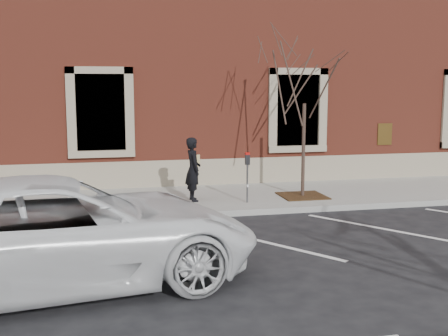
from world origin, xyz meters
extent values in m
plane|color=#28282B|center=(0.00, 0.00, 0.00)|extent=(120.00, 120.00, 0.00)
cube|color=#A3A299|center=(0.00, 1.75, 0.07)|extent=(40.00, 3.50, 0.15)
cube|color=#9E9E99|center=(0.00, -0.05, 0.07)|extent=(40.00, 0.12, 0.15)
cube|color=brown|center=(0.00, 7.75, 4.00)|extent=(40.00, 8.50, 8.00)
cube|color=gray|center=(0.00, 3.53, 0.55)|extent=(40.00, 0.06, 0.80)
cube|color=black|center=(-3.00, 3.65, 2.40)|extent=(1.40, 0.30, 2.20)
cube|color=gray|center=(-3.00, 3.48, 1.20)|extent=(1.90, 0.20, 0.20)
cube|color=black|center=(3.00, 3.65, 2.40)|extent=(1.40, 0.30, 2.20)
cube|color=gray|center=(3.00, 3.48, 1.20)|extent=(1.90, 0.20, 0.20)
imported|color=black|center=(-0.68, 1.27, 0.99)|extent=(0.45, 0.64, 1.68)
cylinder|color=#595B60|center=(0.65, 0.74, 0.65)|extent=(0.04, 0.04, 1.00)
cube|color=black|center=(0.65, 0.74, 1.27)|extent=(0.12, 0.09, 0.26)
cube|color=red|center=(0.65, 0.74, 1.43)|extent=(0.11, 0.09, 0.06)
cube|color=white|center=(0.65, 0.69, 0.60)|extent=(0.05, 0.00, 0.07)
cube|color=#3F2514|center=(2.35, 1.19, 0.17)|extent=(1.21, 1.21, 0.03)
cylinder|color=#412F27|center=(2.35, 1.19, 1.42)|extent=(0.10, 0.10, 2.54)
imported|color=white|center=(-3.70, -4.12, 0.88)|extent=(6.73, 3.95, 1.76)
camera|label=1|loc=(-3.07, -13.11, 3.19)|focal=45.00mm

